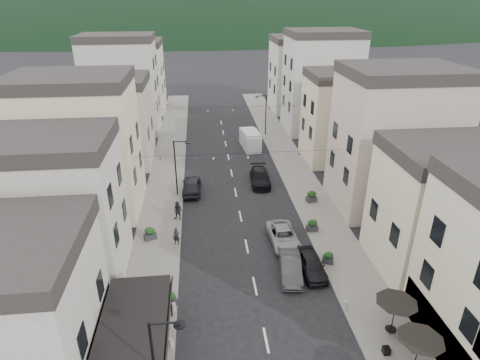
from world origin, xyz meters
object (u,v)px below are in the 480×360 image
at_px(parked_car_d, 260,177).
at_px(parked_car_e, 192,185).
at_px(parked_car_a, 312,264).
at_px(delivery_van, 250,139).
at_px(pedestrian_b, 178,211).
at_px(parked_car_c, 283,237).
at_px(pedestrian_a, 176,236).
at_px(parked_car_b, 291,268).

height_order(parked_car_d, parked_car_e, parked_car_e).
height_order(parked_car_a, parked_car_e, parked_car_e).
relative_size(delivery_van, pedestrian_b, 2.90).
xyz_separation_m(parked_car_c, delivery_van, (0.11, 23.02, 0.52)).
xyz_separation_m(parked_car_d, pedestrian_a, (-8.70, -11.16, 0.16)).
bearing_deg(parked_car_b, pedestrian_a, 158.17).
height_order(parked_car_a, pedestrian_a, pedestrian_a).
relative_size(parked_car_c, pedestrian_b, 2.71).
xyz_separation_m(parked_car_a, pedestrian_b, (-10.27, 8.69, 0.31)).
bearing_deg(pedestrian_a, parked_car_d, 64.59).
distance_m(parked_car_a, parked_car_e, 17.02).
height_order(parked_car_c, pedestrian_b, pedestrian_b).
distance_m(delivery_van, pedestrian_b, 20.42).
bearing_deg(delivery_van, pedestrian_b, -121.35).
distance_m(parked_car_a, parked_car_b, 1.67).
relative_size(parked_car_b, pedestrian_b, 2.35).
xyz_separation_m(parked_car_a, delivery_van, (-1.24, 27.01, 0.49)).
bearing_deg(parked_car_c, parked_car_d, 88.16).
relative_size(parked_car_d, pedestrian_b, 2.79).
xyz_separation_m(parked_car_a, parked_car_c, (-1.35, 3.99, -0.03)).
distance_m(parked_car_b, delivery_van, 27.22).
bearing_deg(pedestrian_a, delivery_van, 80.58).
relative_size(parked_car_a, parked_car_e, 0.88).
xyz_separation_m(parked_car_a, parked_car_d, (-1.56, 15.80, 0.02)).
bearing_deg(parked_car_a, parked_car_e, 120.54).
relative_size(parked_car_c, parked_car_e, 1.04).
relative_size(parked_car_b, parked_car_d, 0.84).
distance_m(parked_car_b, parked_car_c, 4.21).
bearing_deg(parked_car_d, parked_car_b, -87.25).
xyz_separation_m(parked_car_b, parked_car_c, (0.31, 4.20, -0.02)).
xyz_separation_m(pedestrian_a, pedestrian_b, (-0.01, 4.04, 0.13)).
xyz_separation_m(parked_car_b, parked_car_d, (0.10, 16.01, 0.03)).
distance_m(parked_car_d, pedestrian_a, 14.15).
xyz_separation_m(delivery_van, pedestrian_a, (-9.02, -22.36, -0.30)).
relative_size(parked_car_b, delivery_van, 0.81).
height_order(pedestrian_a, pedestrian_b, pedestrian_b).
distance_m(parked_car_c, delivery_van, 23.02).
xyz_separation_m(parked_car_e, pedestrian_b, (-1.21, -5.71, 0.22)).
height_order(delivery_van, pedestrian_b, delivery_van).
xyz_separation_m(parked_car_c, parked_car_d, (-0.21, 11.81, 0.05)).
xyz_separation_m(parked_car_e, pedestrian_a, (-1.20, -9.76, 0.09)).
distance_m(parked_car_b, pedestrian_b, 12.38).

